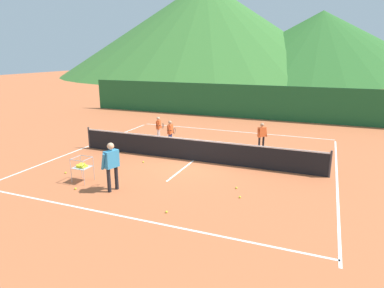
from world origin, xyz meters
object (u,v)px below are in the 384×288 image
(instructor, at_px, (112,162))
(ball_cart, at_px, (82,166))
(student_2, at_px, (262,134))
(student_1, at_px, (170,131))
(tennis_ball_1, at_px, (75,189))
(tennis_ball_4, at_px, (143,162))
(tennis_net, at_px, (193,150))
(student_0, at_px, (159,126))
(tennis_ball_2, at_px, (66,173))
(tennis_ball_3, at_px, (166,212))
(tennis_ball_0, at_px, (236,188))
(tennis_ball_5, at_px, (240,197))

(instructor, xyz_separation_m, ball_cart, (-1.51, 0.29, -0.42))
(student_2, xyz_separation_m, ball_cart, (-5.25, -6.65, -0.19))
(student_1, distance_m, tennis_ball_1, 6.47)
(student_1, relative_size, tennis_ball_4, 18.87)
(student_2, height_order, tennis_ball_1, student_2)
(tennis_net, distance_m, tennis_ball_4, 2.21)
(ball_cart, bearing_deg, student_0, 92.18)
(tennis_ball_4, bearing_deg, tennis_net, 29.50)
(student_1, relative_size, student_2, 0.97)
(tennis_ball_2, bearing_deg, tennis_net, 39.85)
(ball_cart, bearing_deg, instructor, -10.93)
(instructor, height_order, tennis_ball_4, instructor)
(instructor, relative_size, tennis_ball_3, 24.81)
(tennis_ball_3, xyz_separation_m, tennis_ball_4, (-2.98, 3.86, 0.00))
(student_0, distance_m, tennis_ball_0, 7.65)
(tennis_ball_4, bearing_deg, student_1, 92.11)
(student_2, distance_m, tennis_ball_4, 5.86)
(student_1, relative_size, tennis_ball_1, 18.87)
(student_1, height_order, student_2, student_2)
(instructor, xyz_separation_m, student_0, (-1.76, 6.82, -0.26))
(instructor, distance_m, tennis_ball_5, 4.40)
(student_0, height_order, tennis_ball_0, student_0)
(tennis_ball_1, bearing_deg, student_0, 94.03)
(student_2, bearing_deg, tennis_ball_1, -124.09)
(tennis_ball_4, bearing_deg, tennis_ball_2, -133.05)
(student_2, bearing_deg, tennis_ball_2, -135.96)
(tennis_net, bearing_deg, tennis_ball_1, -119.78)
(tennis_ball_0, relative_size, tennis_ball_1, 1.00)
(tennis_net, xyz_separation_m, tennis_ball_5, (2.84, -3.09, -0.47))
(ball_cart, xyz_separation_m, tennis_ball_4, (0.96, 2.72, -0.56))
(tennis_ball_2, height_order, tennis_ball_3, same)
(instructor, xyz_separation_m, tennis_ball_1, (-1.25, -0.43, -0.98))
(instructor, bearing_deg, student_1, 96.30)
(ball_cart, distance_m, tennis_ball_0, 5.59)
(tennis_ball_1, bearing_deg, ball_cart, 109.99)
(student_0, bearing_deg, tennis_ball_1, -85.97)
(tennis_ball_4, bearing_deg, tennis_ball_0, -16.55)
(tennis_ball_0, relative_size, tennis_ball_5, 1.00)
(tennis_ball_2, height_order, tennis_ball_4, same)
(instructor, relative_size, tennis_ball_2, 24.81)
(tennis_net, xyz_separation_m, ball_cart, (-2.84, -3.79, 0.10))
(tennis_ball_1, xyz_separation_m, tennis_ball_3, (3.68, -0.42, 0.00))
(tennis_net, bearing_deg, student_2, 49.93)
(student_2, bearing_deg, student_0, -178.79)
(ball_cart, bearing_deg, tennis_ball_4, 70.59)
(ball_cart, height_order, tennis_ball_2, ball_cart)
(instructor, height_order, tennis_ball_5, instructor)
(tennis_ball_4, distance_m, tennis_ball_5, 5.14)
(student_1, xyz_separation_m, tennis_ball_1, (-0.59, -6.40, -0.74))
(tennis_net, relative_size, tennis_ball_3, 163.19)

